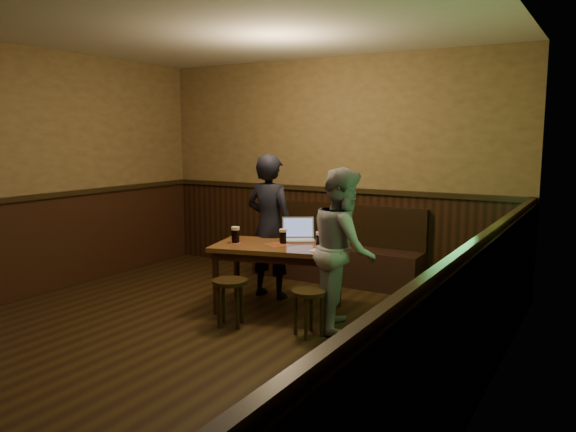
# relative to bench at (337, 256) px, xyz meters

# --- Properties ---
(room) EXTENTS (5.04, 6.04, 2.84)m
(room) POSITION_rel_bench_xyz_m (-0.23, -2.53, 0.89)
(room) COLOR black
(room) RESTS_ON ground
(bench) EXTENTS (2.20, 0.50, 0.95)m
(bench) POSITION_rel_bench_xyz_m (0.00, 0.00, 0.00)
(bench) COLOR black
(bench) RESTS_ON ground
(pub_table) EXTENTS (1.45, 1.05, 0.70)m
(pub_table) POSITION_rel_bench_xyz_m (-0.00, -1.43, 0.30)
(pub_table) COLOR brown
(pub_table) RESTS_ON ground
(stool_left) EXTENTS (0.44, 0.44, 0.46)m
(stool_left) POSITION_rel_bench_xyz_m (-0.14, -2.08, 0.05)
(stool_left) COLOR black
(stool_left) RESTS_ON ground
(stool_right) EXTENTS (0.40, 0.40, 0.43)m
(stool_right) POSITION_rel_bench_xyz_m (0.64, -1.94, 0.03)
(stool_right) COLOR black
(stool_right) RESTS_ON ground
(pint_left) EXTENTS (0.11, 0.11, 0.18)m
(pint_left) POSITION_rel_bench_xyz_m (-0.43, -1.58, 0.48)
(pint_left) COLOR #B71629
(pint_left) RESTS_ON pub_table
(pint_mid) EXTENTS (0.10, 0.10, 0.16)m
(pint_mid) POSITION_rel_bench_xyz_m (0.02, -1.36, 0.47)
(pint_mid) COLOR #B71629
(pint_mid) RESTS_ON pub_table
(pint_right) EXTENTS (0.10, 0.10, 0.16)m
(pint_right) POSITION_rel_bench_xyz_m (0.43, -1.33, 0.47)
(pint_right) COLOR #B71629
(pint_right) RESTS_ON pub_table
(laptop) EXTENTS (0.44, 0.42, 0.24)m
(laptop) POSITION_rel_bench_xyz_m (0.06, -1.11, 0.45)
(laptop) COLOR silver
(laptop) RESTS_ON pub_table
(menu) EXTENTS (0.22, 0.16, 0.00)m
(menu) POSITION_rel_bench_xyz_m (0.53, -1.49, 0.39)
(menu) COLOR silver
(menu) RESTS_ON pub_table
(person_suit) EXTENTS (0.61, 0.41, 1.62)m
(person_suit) POSITION_rel_bench_xyz_m (-0.34, -1.04, 0.50)
(person_suit) COLOR black
(person_suit) RESTS_ON ground
(person_grey) EXTENTS (0.87, 0.93, 1.53)m
(person_grey) POSITION_rel_bench_xyz_m (0.80, -1.57, 0.45)
(person_grey) COLOR gray
(person_grey) RESTS_ON ground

